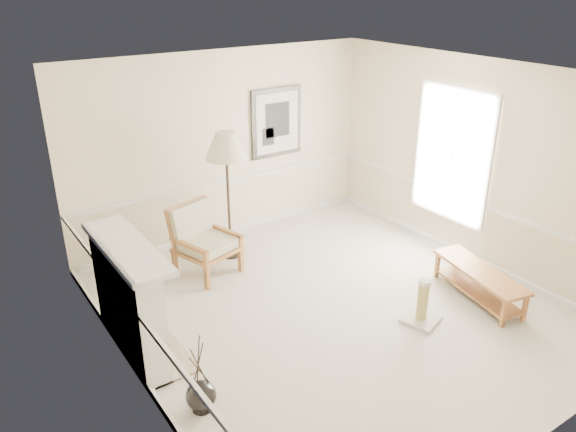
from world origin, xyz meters
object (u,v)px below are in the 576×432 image
(armchair, at_px, (201,236))
(scratching_post, at_px, (422,309))
(bench, at_px, (479,279))
(floor_vase, at_px, (201,396))
(floor_lamp, at_px, (226,149))

(armchair, bearing_deg, scratching_post, -75.27)
(armchair, relative_size, bench, 0.66)
(floor_vase, xyz_separation_m, scratching_post, (2.87, -0.15, 0.02))
(armchair, bearing_deg, floor_lamp, 1.81)
(armchair, xyz_separation_m, floor_lamp, (0.55, 0.18, 1.12))
(scratching_post, bearing_deg, armchair, 121.17)
(armchair, distance_m, bench, 3.76)
(floor_lamp, height_order, bench, floor_lamp)
(armchair, bearing_deg, floor_vase, -133.12)
(floor_vase, height_order, scratching_post, floor_vase)
(armchair, relative_size, scratching_post, 1.72)
(floor_vase, xyz_separation_m, bench, (3.88, -0.17, 0.11))
(bench, bearing_deg, scratching_post, 178.53)
(floor_lamp, distance_m, scratching_post, 3.37)
(armchair, height_order, scratching_post, armchair)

